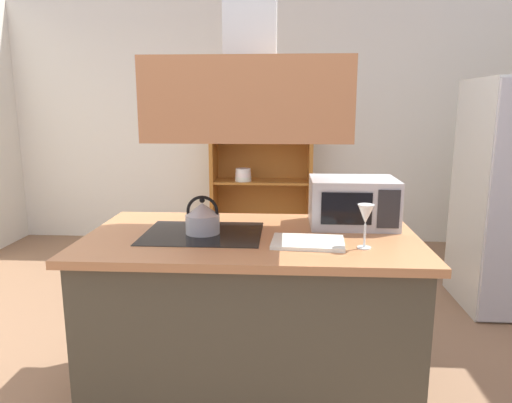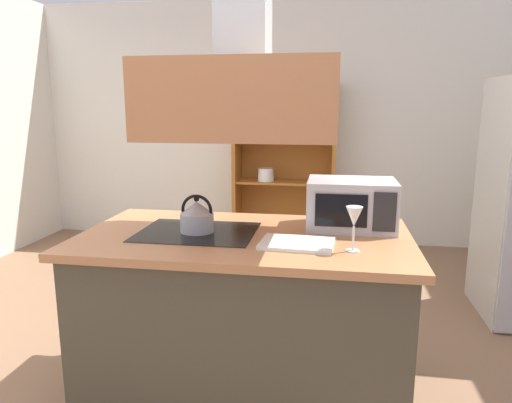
{
  "view_description": "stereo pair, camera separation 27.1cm",
  "coord_description": "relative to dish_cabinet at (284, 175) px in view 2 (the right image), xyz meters",
  "views": [
    {
      "loc": [
        0.16,
        -2.39,
        1.54
      ],
      "look_at": [
        0.0,
        0.26,
        1.0
      ],
      "focal_mm": 32.84,
      "sensor_mm": 36.0,
      "label": 1
    },
    {
      "loc": [
        0.43,
        -2.36,
        1.54
      ],
      "look_at": [
        0.0,
        0.26,
        1.0
      ],
      "focal_mm": 32.84,
      "sensor_mm": 36.0,
      "label": 2
    }
  ],
  "objects": [
    {
      "name": "ground_plane",
      "position": [
        0.09,
        -2.78,
        -0.79
      ],
      "size": [
        7.8,
        7.8,
        0.0
      ],
      "primitive_type": "plane",
      "color": "#876447"
    },
    {
      "name": "wall_back",
      "position": [
        0.09,
        0.22,
        0.56
      ],
      "size": [
        6.0,
        0.12,
        2.7
      ],
      "primitive_type": "cube",
      "color": "silver",
      "rests_on": "ground"
    },
    {
      "name": "kitchen_island",
      "position": [
        0.09,
        -2.87,
        -0.34
      ],
      "size": [
        1.68,
        0.94,
        0.9
      ],
      "color": "#464131",
      "rests_on": "ground"
    },
    {
      "name": "range_hood",
      "position": [
        0.09,
        -2.87,
        0.9
      ],
      "size": [
        0.9,
        0.7,
        1.31
      ],
      "color": "#BA7749"
    },
    {
      "name": "dish_cabinet",
      "position": [
        0.0,
        0.0,
        0.0
      ],
      "size": [
        1.11,
        0.4,
        1.8
      ],
      "color": "#A86627",
      "rests_on": "ground"
    },
    {
      "name": "kettle",
      "position": [
        -0.16,
        -2.87,
        0.19
      ],
      "size": [
        0.17,
        0.17,
        0.2
      ],
      "color": "#AEB5BD",
      "rests_on": "kitchen_island"
    },
    {
      "name": "cutting_board",
      "position": [
        0.37,
        -3.03,
        0.12
      ],
      "size": [
        0.36,
        0.26,
        0.02
      ],
      "primitive_type": "cube",
      "rotation": [
        0.0,
        0.0,
        -0.07
      ],
      "color": "white",
      "rests_on": "kitchen_island"
    },
    {
      "name": "microwave",
      "position": [
        0.63,
        -2.65,
        0.24
      ],
      "size": [
        0.46,
        0.35,
        0.26
      ],
      "color": "#B7BABF",
      "rests_on": "kitchen_island"
    },
    {
      "name": "wine_glass_on_counter",
      "position": [
        0.63,
        -3.08,
        0.26
      ],
      "size": [
        0.08,
        0.08,
        0.21
      ],
      "color": "silver",
      "rests_on": "kitchen_island"
    }
  ]
}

